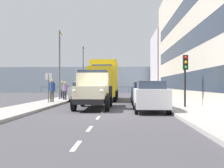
# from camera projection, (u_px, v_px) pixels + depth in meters

# --- Properties ---
(ground_plane) EXTENTS (80.00, 80.00, 0.00)m
(ground_plane) POSITION_uv_depth(u_px,v_px,m) (111.00, 101.00, 24.21)
(ground_plane) COLOR #423F44
(sidewalk_left) EXTENTS (2.49, 44.87, 0.15)m
(sidewalk_left) POSITION_uv_depth(u_px,v_px,m) (163.00, 100.00, 23.98)
(sidewalk_left) COLOR #9E9993
(sidewalk_left) RESTS_ON ground_plane
(sidewalk_right) EXTENTS (2.49, 44.87, 0.15)m
(sidewalk_right) POSITION_uv_depth(u_px,v_px,m) (61.00, 100.00, 24.43)
(sidewalk_right) COLOR #9E9993
(sidewalk_right) RESTS_ON ground_plane
(road_centreline_markings) EXTENTS (0.12, 40.28, 0.01)m
(road_centreline_markings) POSITION_uv_depth(u_px,v_px,m) (111.00, 101.00, 23.48)
(road_centreline_markings) COLOR silver
(road_centreline_markings) RESTS_ON ground_plane
(building_terrace) EXTENTS (6.54, 26.42, 12.12)m
(building_terrace) POSITION_uv_depth(u_px,v_px,m) (216.00, 33.00, 22.51)
(building_terrace) COLOR beige
(building_terrace) RESTS_ON ground_plane
(building_far_block) EXTENTS (6.53, 10.10, 9.91)m
(building_far_block) POSITION_uv_depth(u_px,v_px,m) (173.00, 64.00, 42.01)
(building_far_block) COLOR #B7B2B7
(building_far_block) RESTS_ON ground_plane
(sea_horizon) EXTENTS (80.00, 0.80, 5.00)m
(sea_horizon) POSITION_uv_depth(u_px,v_px,m) (118.00, 80.00, 49.62)
(sea_horizon) COLOR #8C9EAD
(sea_horizon) RESTS_ON ground_plane
(seawall_railing) EXTENTS (28.08, 0.08, 1.20)m
(seawall_railing) POSITION_uv_depth(u_px,v_px,m) (117.00, 88.00, 46.02)
(seawall_railing) COLOR #4C5156
(seawall_railing) RESTS_ON ground_plane
(truck_vintage_cream) EXTENTS (2.17, 5.64, 2.43)m
(truck_vintage_cream) POSITION_uv_depth(u_px,v_px,m) (93.00, 90.00, 15.92)
(truck_vintage_cream) COLOR black
(truck_vintage_cream) RESTS_ON ground_plane
(lorry_cargo_yellow) EXTENTS (2.58, 8.20, 3.87)m
(lorry_cargo_yellow) POSITION_uv_depth(u_px,v_px,m) (104.00, 79.00, 25.25)
(lorry_cargo_yellow) COLOR gold
(lorry_cargo_yellow) RESTS_ON ground_plane
(car_white_kerbside_near) EXTENTS (1.82, 3.83, 1.72)m
(car_white_kerbside_near) POSITION_uv_depth(u_px,v_px,m) (150.00, 96.00, 14.18)
(car_white_kerbside_near) COLOR white
(car_white_kerbside_near) RESTS_ON ground_plane
(car_navy_kerbside_1) EXTENTS (1.80, 4.20, 1.72)m
(car_navy_kerbside_1) POSITION_uv_depth(u_px,v_px,m) (143.00, 93.00, 19.75)
(car_navy_kerbside_1) COLOR navy
(car_navy_kerbside_1) RESTS_ON ground_plane
(car_silver_oppositeside_0) EXTENTS (1.89, 4.67, 1.72)m
(car_silver_oppositeside_0) POSITION_uv_depth(u_px,v_px,m) (83.00, 91.00, 23.80)
(car_silver_oppositeside_0) COLOR #B7BABF
(car_silver_oppositeside_0) RESTS_ON ground_plane
(car_red_oppositeside_1) EXTENTS (1.80, 4.54, 1.72)m
(car_red_oppositeside_1) POSITION_uv_depth(u_px,v_px,m) (91.00, 90.00, 30.07)
(car_red_oppositeside_1) COLOR #B21E1E
(car_red_oppositeside_1) RESTS_ON ground_plane
(pedestrian_couple_a) EXTENTS (0.53, 0.34, 1.80)m
(pedestrian_couple_a) POSITION_uv_depth(u_px,v_px,m) (52.00, 89.00, 20.23)
(pedestrian_couple_a) COLOR #4C473D
(pedestrian_couple_a) RESTS_ON sidewalk_right
(pedestrian_by_lamp) EXTENTS (0.53, 0.34, 1.66)m
(pedestrian_by_lamp) POSITION_uv_depth(u_px,v_px,m) (65.00, 89.00, 23.30)
(pedestrian_by_lamp) COLOR black
(pedestrian_by_lamp) RESTS_ON sidewalk_right
(pedestrian_strolling) EXTENTS (0.53, 0.34, 1.75)m
(pedestrian_strolling) POSITION_uv_depth(u_px,v_px,m) (62.00, 88.00, 25.55)
(pedestrian_strolling) COLOR black
(pedestrian_strolling) RESTS_ON sidewalk_right
(pedestrian_couple_b) EXTENTS (0.53, 0.34, 1.75)m
(pedestrian_couple_b) POSITION_uv_depth(u_px,v_px,m) (75.00, 88.00, 27.67)
(pedestrian_couple_b) COLOR #4C473D
(pedestrian_couple_b) RESTS_ON sidewalk_right
(pedestrian_with_bag) EXTENTS (0.53, 0.34, 1.63)m
(pedestrian_with_bag) POSITION_uv_depth(u_px,v_px,m) (78.00, 88.00, 29.44)
(pedestrian_with_bag) COLOR #383342
(pedestrian_with_bag) RESTS_ON sidewalk_right
(traffic_light_near) EXTENTS (0.28, 0.41, 3.20)m
(traffic_light_near) POSITION_uv_depth(u_px,v_px,m) (185.00, 69.00, 15.74)
(traffic_light_near) COLOR black
(traffic_light_near) RESTS_ON sidewalk_left
(lamp_post_promenade) EXTENTS (0.32, 1.14, 6.56)m
(lamp_post_promenade) POSITION_uv_depth(u_px,v_px,m) (60.00, 58.00, 24.44)
(lamp_post_promenade) COLOR #59595B
(lamp_post_promenade) RESTS_ON sidewalk_right
(lamp_post_far) EXTENTS (0.32, 1.14, 6.95)m
(lamp_post_far) POSITION_uv_depth(u_px,v_px,m) (83.00, 66.00, 36.88)
(lamp_post_far) COLOR #59595B
(lamp_post_far) RESTS_ON sidewalk_right
(street_sign) EXTENTS (0.50, 0.07, 2.25)m
(street_sign) POSITION_uv_depth(u_px,v_px,m) (48.00, 83.00, 19.39)
(street_sign) COLOR #4C4C4C
(street_sign) RESTS_ON sidewalk_right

